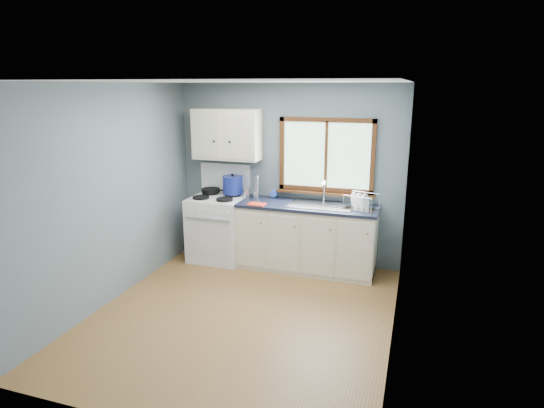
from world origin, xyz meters
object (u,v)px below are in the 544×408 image
(gas_range, at_px, (218,226))
(stockpot, at_px, (233,185))
(base_cabinets, at_px, (307,241))
(utensil_crock, at_px, (246,193))
(dish_rack, at_px, (361,205))
(sink, at_px, (320,210))
(thermos, at_px, (256,187))
(skillet, at_px, (211,190))

(gas_range, bearing_deg, stockpot, 41.54)
(base_cabinets, height_order, utensil_crock, utensil_crock)
(stockpot, bearing_deg, utensil_crock, -10.67)
(dish_rack, bearing_deg, stockpot, -168.68)
(stockpot, bearing_deg, gas_range, -138.46)
(sink, bearing_deg, gas_range, -179.29)
(thermos, bearing_deg, dish_rack, -4.39)
(thermos, bearing_deg, utensil_crock, -172.69)
(skillet, relative_size, utensil_crock, 1.19)
(gas_range, distance_m, thermos, 0.81)
(gas_range, height_order, skillet, gas_range)
(sink, xyz_separation_m, utensil_crock, (-1.09, 0.09, 0.13))
(stockpot, height_order, utensil_crock, utensil_crock)
(gas_range, bearing_deg, dish_rack, 0.50)
(gas_range, height_order, sink, gas_range)
(skillet, xyz_separation_m, stockpot, (0.34, 0.02, 0.10))
(sink, distance_m, skillet, 1.66)
(skillet, height_order, utensil_crock, utensil_crock)
(base_cabinets, distance_m, sink, 0.48)
(sink, relative_size, stockpot, 2.16)
(skillet, distance_m, thermos, 0.71)
(gas_range, xyz_separation_m, stockpot, (0.17, 0.15, 0.60))
(sink, xyz_separation_m, dish_rack, (0.52, -0.00, 0.12))
(gas_range, xyz_separation_m, utensil_crock, (0.40, 0.11, 0.50))
(sink, bearing_deg, dish_rack, -0.09)
(skillet, distance_m, utensil_crock, 0.56)
(gas_range, bearing_deg, utensil_crock, 15.77)
(skillet, bearing_deg, thermos, -19.29)
(thermos, bearing_deg, sink, -6.75)
(utensil_crock, bearing_deg, gas_range, -164.23)
(gas_range, distance_m, utensil_crock, 0.65)
(gas_range, bearing_deg, sink, 0.71)
(thermos, height_order, dish_rack, thermos)
(gas_range, relative_size, sink, 1.62)
(stockpot, relative_size, thermos, 1.17)
(dish_rack, bearing_deg, skillet, -167.58)
(utensil_crock, bearing_deg, stockpot, 169.33)
(stockpot, xyz_separation_m, utensil_crock, (0.22, -0.04, -0.10))
(base_cabinets, relative_size, dish_rack, 3.98)
(base_cabinets, relative_size, skillet, 4.43)
(skillet, height_order, stockpot, stockpot)
(skillet, height_order, thermos, thermos)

